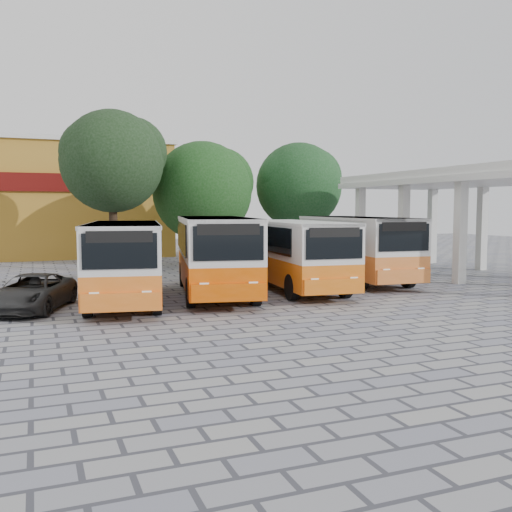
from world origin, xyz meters
name	(u,v)px	position (x,y,z in m)	size (l,w,h in m)	color
ground	(328,299)	(0.00, 0.00, 0.00)	(90.00, 90.00, 0.00)	slate
terminal_shelter	(474,180)	(10.50, 4.00, 4.91)	(6.80, 15.80, 5.40)	silver
shophouse_block	(25,199)	(-11.00, 25.99, 4.16)	(20.40, 10.40, 8.30)	#A87520
bus_far_left	(125,257)	(-7.41, 1.98, 1.71)	(3.89, 8.55, 2.96)	orange
bus_centre_left	(215,250)	(-3.72, 2.60, 1.81)	(4.31, 9.09, 3.13)	#D44C00
bus_centre_right	(296,250)	(-0.11, 2.73, 1.70)	(3.23, 8.36, 2.94)	orange
bus_far_right	(356,244)	(3.85, 4.33, 1.78)	(3.28, 8.72, 3.08)	orange
tree_left	(113,158)	(-6.30, 13.17, 6.25)	(5.91, 5.63, 8.89)	#322317
tree_middle	(203,188)	(-0.62, 15.04, 4.74)	(6.46, 6.15, 7.61)	#37200E
tree_right	(300,183)	(6.50, 16.14, 5.21)	(6.13, 5.84, 7.94)	#332818
parked_car	(31,292)	(-10.63, 1.60, 0.62)	(2.05, 4.44, 1.23)	#2A2A2A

